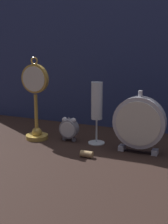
# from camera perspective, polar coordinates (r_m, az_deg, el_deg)

# --- Properties ---
(ground_plane) EXTENTS (4.00, 4.00, 0.00)m
(ground_plane) POSITION_cam_1_polar(r_m,az_deg,el_deg) (1.14, -1.58, -6.75)
(ground_plane) COLOR black
(fabric_backdrop_drape) EXTENTS (1.42, 0.01, 0.78)m
(fabric_backdrop_drape) POSITION_cam_1_polar(r_m,az_deg,el_deg) (1.37, 4.10, 13.34)
(fabric_backdrop_drape) COLOR navy
(fabric_backdrop_drape) RESTS_ON ground_plane
(pocket_watch_on_stand) EXTENTS (0.11, 0.09, 0.32)m
(pocket_watch_on_stand) POSITION_cam_1_polar(r_m,az_deg,el_deg) (1.23, -8.82, 1.56)
(pocket_watch_on_stand) COLOR gold
(pocket_watch_on_stand) RESTS_ON ground_plane
(alarm_clock_twin_bell) EXTENTS (0.07, 0.03, 0.09)m
(alarm_clock_twin_bell) POSITION_cam_1_polar(r_m,az_deg,el_deg) (1.21, -2.76, -2.92)
(alarm_clock_twin_bell) COLOR gray
(alarm_clock_twin_bell) RESTS_ON ground_plane
(mantel_clock_silver) EXTENTS (0.18, 0.04, 0.22)m
(mantel_clock_silver) POSITION_cam_1_polar(r_m,az_deg,el_deg) (1.09, 10.04, -1.97)
(mantel_clock_silver) COLOR silver
(mantel_clock_silver) RESTS_ON ground_plane
(champagne_flute) EXTENTS (0.06, 0.06, 0.23)m
(champagne_flute) POSITION_cam_1_polar(r_m,az_deg,el_deg) (1.16, 2.36, 1.19)
(champagne_flute) COLOR silver
(champagne_flute) RESTS_ON ground_plane
(wine_cork) EXTENTS (0.04, 0.02, 0.02)m
(wine_cork) POSITION_cam_1_polar(r_m,az_deg,el_deg) (1.06, 0.48, -7.70)
(wine_cork) COLOR tan
(wine_cork) RESTS_ON ground_plane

